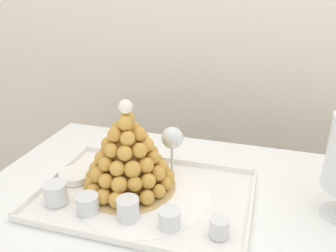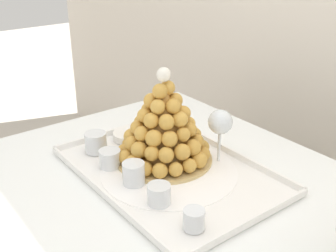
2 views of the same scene
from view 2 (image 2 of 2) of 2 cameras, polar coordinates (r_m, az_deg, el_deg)
serving_tray at (r=1.16m, az=0.14°, el=-6.12°), size 0.59×0.41×0.02m
croquembouche at (r=1.16m, az=-0.57°, el=-0.13°), size 0.27×0.27×0.27m
dessert_cup_left at (r=1.26m, az=-9.64°, el=-2.26°), size 0.06×0.06×0.06m
dessert_cup_mid_left at (r=1.18m, az=-7.77°, el=-4.41°), size 0.06×0.06×0.05m
dessert_cup_centre at (r=1.09m, az=-4.62°, el=-6.45°), size 0.06×0.06×0.06m
dessert_cup_mid_right at (r=1.02m, az=-1.22°, el=-9.22°), size 0.06×0.06×0.05m
dessert_cup_right at (r=0.94m, az=3.49°, el=-12.44°), size 0.05×0.05×0.05m
creme_brulee_ramekin at (r=1.33m, az=-5.18°, el=-1.19°), size 0.10×0.10×0.02m
wine_glass at (r=1.16m, az=7.01°, el=0.25°), size 0.07×0.07×0.16m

